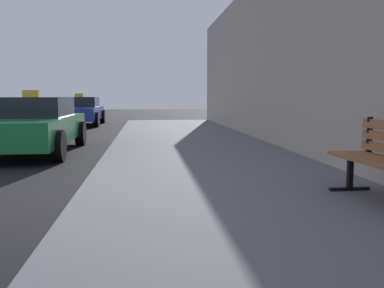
% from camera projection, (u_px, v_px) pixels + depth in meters
% --- Properties ---
extents(sidewalk, '(4.00, 32.00, 0.15)m').
position_uv_depth(sidewalk, '(244.00, 197.00, 5.15)').
color(sidewalk, '#5B5B60').
rests_on(sidewalk, ground_plane).
extents(car_green, '(2.03, 4.58, 1.43)m').
position_uv_depth(car_green, '(30.00, 125.00, 9.76)').
color(car_green, '#196638').
rests_on(car_green, ground_plane).
extents(car_blue, '(2.04, 4.39, 1.43)m').
position_uv_depth(car_blue, '(79.00, 111.00, 19.32)').
color(car_blue, '#233899').
rests_on(car_blue, ground_plane).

